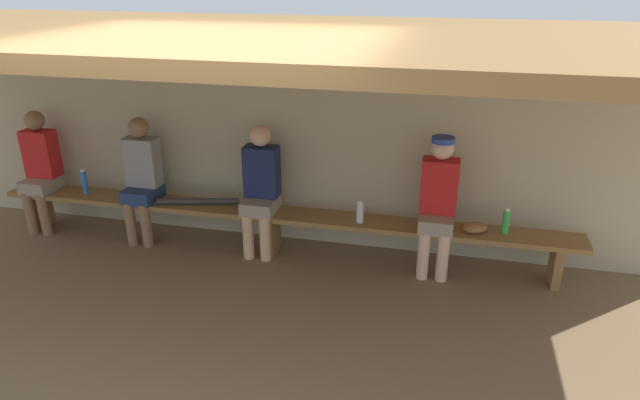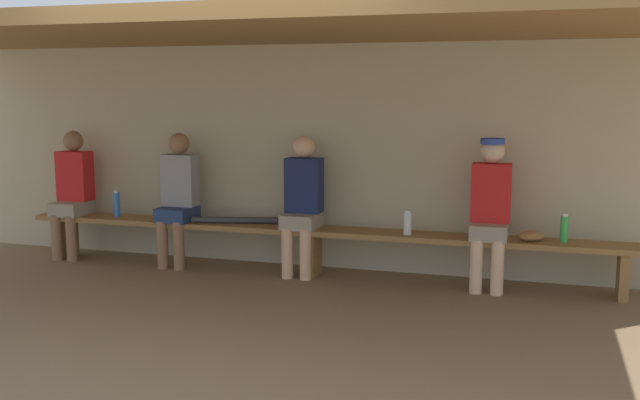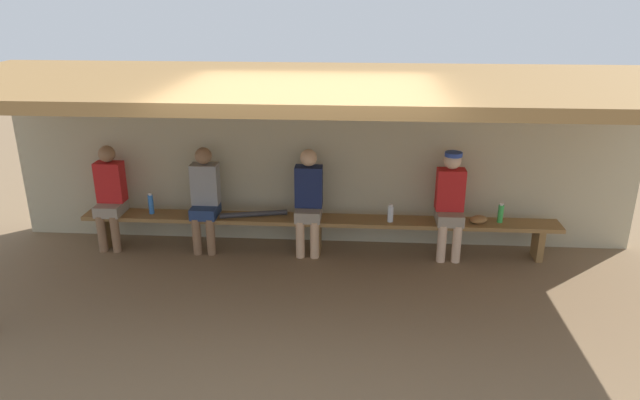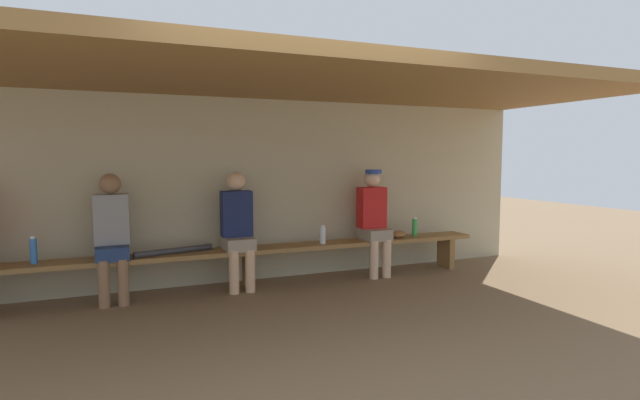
{
  "view_description": "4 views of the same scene",
  "coord_description": "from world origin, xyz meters",
  "px_view_note": "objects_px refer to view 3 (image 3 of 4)",
  "views": [
    {
      "loc": [
        1.66,
        -3.4,
        2.77
      ],
      "look_at": [
        0.56,
        1.28,
        0.75
      ],
      "focal_mm": 31.52,
      "sensor_mm": 36.0,
      "label": 1
    },
    {
      "loc": [
        2.02,
        -4.95,
        1.78
      ],
      "look_at": [
        0.13,
        1.34,
        0.77
      ],
      "focal_mm": 40.95,
      "sensor_mm": 36.0,
      "label": 2
    },
    {
      "loc": [
        0.51,
        -5.22,
        3.18
      ],
      "look_at": [
        0.06,
        1.06,
        0.88
      ],
      "focal_mm": 32.6,
      "sensor_mm": 36.0,
      "label": 3
    },
    {
      "loc": [
        -1.36,
        -3.88,
        1.51
      ],
      "look_at": [
        0.77,
        1.25,
        1.02
      ],
      "focal_mm": 27.52,
      "sensor_mm": 36.0,
      "label": 4
    }
  ],
  "objects_px": {
    "player_in_blue": "(308,198)",
    "player_in_white": "(110,193)",
    "water_bottle_orange": "(151,204)",
    "water_bottle_clear": "(501,213)",
    "player_leftmost": "(205,195)",
    "player_middle": "(450,200)",
    "bench": "(318,223)",
    "baseball_glove_tan": "(478,219)",
    "baseball_bat": "(254,214)",
    "water_bottle_green": "(390,213)"
  },
  "relations": [
    {
      "from": "player_in_blue",
      "to": "player_in_white",
      "type": "relative_size",
      "value": 1.0
    },
    {
      "from": "water_bottle_orange",
      "to": "water_bottle_clear",
      "type": "bearing_deg",
      "value": 0.15
    },
    {
      "from": "player_leftmost",
      "to": "water_bottle_clear",
      "type": "bearing_deg",
      "value": 0.33
    },
    {
      "from": "player_middle",
      "to": "player_in_blue",
      "type": "distance_m",
      "value": 1.75
    },
    {
      "from": "bench",
      "to": "baseball_glove_tan",
      "type": "relative_size",
      "value": 25.0
    },
    {
      "from": "water_bottle_orange",
      "to": "player_middle",
      "type": "bearing_deg",
      "value": -0.14
    },
    {
      "from": "player_leftmost",
      "to": "player_in_white",
      "type": "xyz_separation_m",
      "value": [
        -1.23,
        0.0,
        0.0
      ]
    },
    {
      "from": "bench",
      "to": "baseball_glove_tan",
      "type": "distance_m",
      "value": 1.99
    },
    {
      "from": "player_middle",
      "to": "water_bottle_clear",
      "type": "xyz_separation_m",
      "value": [
        0.63,
        0.02,
        -0.17
      ]
    },
    {
      "from": "bench",
      "to": "player_in_blue",
      "type": "bearing_deg",
      "value": 178.48
    },
    {
      "from": "player_middle",
      "to": "baseball_bat",
      "type": "height_order",
      "value": "player_middle"
    },
    {
      "from": "player_leftmost",
      "to": "baseball_glove_tan",
      "type": "relative_size",
      "value": 5.56
    },
    {
      "from": "player_leftmost",
      "to": "player_middle",
      "type": "bearing_deg",
      "value": 0.01
    },
    {
      "from": "bench",
      "to": "player_middle",
      "type": "xyz_separation_m",
      "value": [
        1.63,
        0.0,
        0.36
      ]
    },
    {
      "from": "bench",
      "to": "baseball_bat",
      "type": "xyz_separation_m",
      "value": [
        -0.81,
        -0.0,
        0.11
      ]
    },
    {
      "from": "bench",
      "to": "water_bottle_orange",
      "type": "height_order",
      "value": "water_bottle_orange"
    },
    {
      "from": "player_middle",
      "to": "player_in_white",
      "type": "bearing_deg",
      "value": -179.99
    },
    {
      "from": "player_in_blue",
      "to": "player_in_white",
      "type": "bearing_deg",
      "value": 180.0
    },
    {
      "from": "bench",
      "to": "water_bottle_clear",
      "type": "bearing_deg",
      "value": 0.61
    },
    {
      "from": "player_in_blue",
      "to": "player_middle",
      "type": "bearing_deg",
      "value": 0.02
    },
    {
      "from": "baseball_glove_tan",
      "to": "water_bottle_orange",
      "type": "bearing_deg",
      "value": -27.52
    },
    {
      "from": "player_leftmost",
      "to": "water_bottle_green",
      "type": "distance_m",
      "value": 2.34
    },
    {
      "from": "bench",
      "to": "water_bottle_orange",
      "type": "bearing_deg",
      "value": 179.66
    },
    {
      "from": "bench",
      "to": "player_in_white",
      "type": "xyz_separation_m",
      "value": [
        -2.66,
        0.0,
        0.34
      ]
    },
    {
      "from": "water_bottle_clear",
      "to": "baseball_bat",
      "type": "height_order",
      "value": "water_bottle_clear"
    },
    {
      "from": "bench",
      "to": "water_bottle_clear",
      "type": "distance_m",
      "value": 2.27
    },
    {
      "from": "player_in_white",
      "to": "water_bottle_orange",
      "type": "relative_size",
      "value": 4.87
    },
    {
      "from": "player_in_white",
      "to": "water_bottle_orange",
      "type": "height_order",
      "value": "player_in_white"
    },
    {
      "from": "player_in_blue",
      "to": "water_bottle_orange",
      "type": "distance_m",
      "value": 2.03
    },
    {
      "from": "water_bottle_orange",
      "to": "baseball_bat",
      "type": "bearing_deg",
      "value": -0.54
    },
    {
      "from": "baseball_glove_tan",
      "to": "baseball_bat",
      "type": "relative_size",
      "value": 0.28
    },
    {
      "from": "player_middle",
      "to": "water_bottle_clear",
      "type": "bearing_deg",
      "value": 1.87
    },
    {
      "from": "bench",
      "to": "player_middle",
      "type": "height_order",
      "value": "player_middle"
    },
    {
      "from": "water_bottle_clear",
      "to": "player_in_white",
      "type": "bearing_deg",
      "value": -179.76
    },
    {
      "from": "player_in_blue",
      "to": "water_bottle_green",
      "type": "height_order",
      "value": "player_in_blue"
    },
    {
      "from": "bench",
      "to": "player_leftmost",
      "type": "height_order",
      "value": "player_leftmost"
    },
    {
      "from": "player_leftmost",
      "to": "water_bottle_green",
      "type": "height_order",
      "value": "player_leftmost"
    },
    {
      "from": "water_bottle_clear",
      "to": "water_bottle_green",
      "type": "bearing_deg",
      "value": -176.9
    },
    {
      "from": "player_middle",
      "to": "player_in_blue",
      "type": "height_order",
      "value": "player_middle"
    },
    {
      "from": "bench",
      "to": "water_bottle_green",
      "type": "height_order",
      "value": "water_bottle_green"
    },
    {
      "from": "player_middle",
      "to": "baseball_bat",
      "type": "distance_m",
      "value": 2.46
    },
    {
      "from": "bench",
      "to": "water_bottle_green",
      "type": "xyz_separation_m",
      "value": [
        0.91,
        -0.05,
        0.18
      ]
    },
    {
      "from": "water_bottle_green",
      "to": "player_in_white",
      "type": "bearing_deg",
      "value": 179.16
    },
    {
      "from": "player_middle",
      "to": "bench",
      "type": "bearing_deg",
      "value": -179.87
    },
    {
      "from": "baseball_bat",
      "to": "water_bottle_clear",
      "type": "bearing_deg",
      "value": -13.09
    },
    {
      "from": "bench",
      "to": "player_middle",
      "type": "distance_m",
      "value": 1.67
    },
    {
      "from": "player_leftmost",
      "to": "player_in_blue",
      "type": "height_order",
      "value": "same"
    },
    {
      "from": "player_leftmost",
      "to": "baseball_glove_tan",
      "type": "xyz_separation_m",
      "value": [
        3.42,
        -0.02,
        -0.22
      ]
    },
    {
      "from": "player_middle",
      "to": "player_in_white",
      "type": "xyz_separation_m",
      "value": [
        -4.29,
        -0.0,
        -0.02
      ]
    },
    {
      "from": "water_bottle_clear",
      "to": "bench",
      "type": "bearing_deg",
      "value": -179.39
    }
  ]
}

